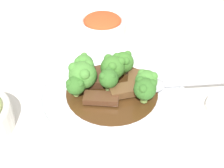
# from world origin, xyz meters

# --- Properties ---
(ground_plane) EXTENTS (4.00, 4.00, 0.00)m
(ground_plane) POSITION_xyz_m (0.00, 0.00, 0.00)
(ground_plane) COLOR silver
(main_plate) EXTENTS (0.28, 0.28, 0.02)m
(main_plate) POSITION_xyz_m (0.00, 0.00, 0.01)
(main_plate) COLOR white
(main_plate) RESTS_ON ground_plane
(beef_strip_0) EXTENTS (0.05, 0.07, 0.01)m
(beef_strip_0) POSITION_xyz_m (-0.01, -0.03, 0.03)
(beef_strip_0) COLOR brown
(beef_strip_0) RESTS_ON main_plate
(beef_strip_1) EXTENTS (0.05, 0.03, 0.01)m
(beef_strip_1) POSITION_xyz_m (0.03, 0.03, 0.03)
(beef_strip_1) COLOR #56331E
(beef_strip_1) RESTS_ON main_plate
(beef_strip_2) EXTENTS (0.06, 0.04, 0.01)m
(beef_strip_2) POSITION_xyz_m (0.03, -0.05, 0.02)
(beef_strip_2) COLOR brown
(beef_strip_2) RESTS_ON main_plate
(beef_strip_3) EXTENTS (0.03, 0.06, 0.01)m
(beef_strip_3) POSITION_xyz_m (-0.03, 0.02, 0.02)
(beef_strip_3) COLOR #56331E
(beef_strip_3) RESTS_ON main_plate
(broccoli_floret_0) EXTENTS (0.04, 0.04, 0.05)m
(broccoli_floret_0) POSITION_xyz_m (0.04, 0.06, 0.05)
(broccoli_floret_0) COLOR #7FA84C
(broccoli_floret_0) RESTS_ON main_plate
(broccoli_floret_1) EXTENTS (0.04, 0.04, 0.05)m
(broccoli_floret_1) POSITION_xyz_m (-0.00, -0.06, 0.04)
(broccoli_floret_1) COLOR #7FA84C
(broccoli_floret_1) RESTS_ON main_plate
(broccoli_floret_2) EXTENTS (0.04, 0.04, 0.05)m
(broccoli_floret_2) POSITION_xyz_m (0.05, -0.02, 0.05)
(broccoli_floret_2) COLOR #8EB756
(broccoli_floret_2) RESTS_ON main_plate
(broccoli_floret_3) EXTENTS (0.04, 0.04, 0.05)m
(broccoli_floret_3) POSITION_xyz_m (-0.00, 0.01, 0.05)
(broccoli_floret_3) COLOR #8EB756
(broccoli_floret_3) RESTS_ON main_plate
(broccoli_floret_4) EXTENTS (0.04, 0.04, 0.05)m
(broccoli_floret_4) POSITION_xyz_m (-0.03, -0.06, 0.05)
(broccoli_floret_4) COLOR #7FA84C
(broccoli_floret_4) RESTS_ON main_plate
(broccoli_floret_5) EXTENTS (0.05, 0.05, 0.05)m
(broccoli_floret_5) POSITION_xyz_m (0.01, 0.05, 0.05)
(broccoli_floret_5) COLOR #7FA84C
(broccoli_floret_5) RESTS_ON main_plate
(broccoli_floret_6) EXTENTS (0.04, 0.04, 0.04)m
(broccoli_floret_6) POSITION_xyz_m (-0.02, 0.06, 0.04)
(broccoli_floret_6) COLOR #8EB756
(broccoli_floret_6) RESTS_ON main_plate
(broccoli_floret_7) EXTENTS (0.05, 0.05, 0.05)m
(broccoli_floret_7) POSITION_xyz_m (0.03, -0.00, 0.05)
(broccoli_floret_7) COLOR #7FA84C
(broccoli_floret_7) RESTS_ON main_plate
(serving_spoon) EXTENTS (0.05, 0.20, 0.01)m
(serving_spoon) POSITION_xyz_m (0.01, -0.08, 0.03)
(serving_spoon) COLOR #B7B7BC
(serving_spoon) RESTS_ON main_plate
(side_bowl_kimchi) EXTENTS (0.12, 0.12, 0.05)m
(side_bowl_kimchi) POSITION_xyz_m (0.23, 0.03, 0.02)
(side_bowl_kimchi) COLOR white
(side_bowl_kimchi) RESTS_ON ground_plane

